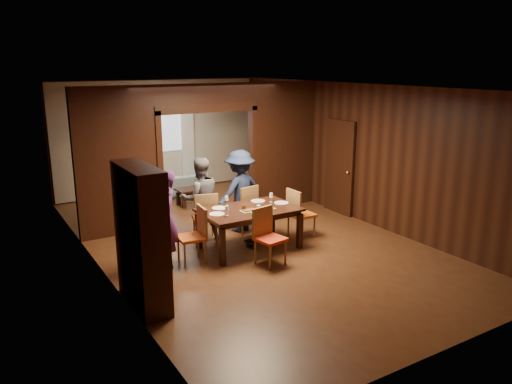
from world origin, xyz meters
TOP-DOWN VIEW (x-y plane):
  - floor at (0.00, 0.00)m, footprint 9.00×9.00m
  - ceiling at (0.00, 0.00)m, footprint 5.50×9.00m
  - room_walls at (0.00, 1.89)m, footprint 5.52×9.01m
  - person_purple at (-1.75, -0.39)m, footprint 0.52×0.67m
  - person_grey at (-0.71, 0.52)m, footprint 0.88×0.74m
  - person_navy at (0.18, 0.56)m, footprint 1.17×0.82m
  - sofa at (0.06, 3.85)m, footprint 1.79×0.70m
  - serving_bowl at (-0.04, -0.29)m, footprint 0.30×0.30m
  - dining_table at (-0.17, -0.41)m, footprint 1.75×1.09m
  - coffee_table at (0.16, 2.80)m, footprint 0.80×0.50m
  - chair_left at (-1.35, -0.48)m, footprint 0.48×0.48m
  - chair_right at (1.02, -0.39)m, footprint 0.45×0.45m
  - chair_far_l at (-0.68, 0.39)m, footprint 0.53×0.53m
  - chair_far_r at (0.20, 0.47)m, footprint 0.51×0.51m
  - chair_near at (-0.24, -1.23)m, footprint 0.51×0.51m
  - hutch at (-2.53, -1.50)m, footprint 0.40×1.20m
  - door_right at (2.70, 0.50)m, footprint 0.06×0.90m
  - window_far at (0.00, 4.44)m, footprint 1.20×0.03m
  - curtain_left at (-0.75, 4.40)m, footprint 0.35×0.06m
  - curtain_right at (0.75, 4.40)m, footprint 0.35×0.06m
  - plate_left at (-0.83, -0.41)m, footprint 0.27×0.27m
  - plate_far_l at (-0.62, -0.11)m, footprint 0.27×0.27m
  - plate_far_r at (0.22, -0.07)m, footprint 0.27×0.27m
  - plate_right at (0.53, -0.41)m, footprint 0.27×0.27m
  - plate_near at (-0.16, -0.73)m, footprint 0.27×0.27m
  - platter_a at (-0.25, -0.55)m, footprint 0.30×0.20m
  - platter_b at (0.08, -0.61)m, footprint 0.30×0.20m
  - wineglass_left at (-0.72, -0.58)m, footprint 0.08×0.08m
  - wineglass_far at (-0.42, -0.01)m, footprint 0.08×0.08m
  - wineglass_right at (0.40, -0.25)m, footprint 0.08×0.08m
  - tumbler at (-0.16, -0.72)m, footprint 0.07×0.07m
  - condiment_jar at (-0.30, -0.46)m, footprint 0.08×0.08m

SIDE VIEW (x-z plane):
  - floor at x=0.00m, z-range 0.00..0.00m
  - coffee_table at x=0.16m, z-range 0.00..0.40m
  - sofa at x=0.06m, z-range 0.00..0.52m
  - dining_table at x=-0.17m, z-range 0.00..0.76m
  - chair_left at x=-1.35m, z-range 0.00..0.97m
  - chair_right at x=1.02m, z-range 0.00..0.97m
  - chair_far_l at x=-0.68m, z-range 0.00..0.97m
  - chair_far_r at x=0.20m, z-range 0.00..0.97m
  - chair_near at x=-0.24m, z-range 0.00..0.97m
  - plate_left at x=-0.83m, z-range 0.76..0.77m
  - plate_far_l at x=-0.62m, z-range 0.76..0.77m
  - plate_far_r at x=0.22m, z-range 0.76..0.77m
  - plate_right at x=0.53m, z-range 0.76..0.77m
  - plate_near at x=-0.16m, z-range 0.76..0.77m
  - platter_a at x=-0.25m, z-range 0.76..0.80m
  - platter_b at x=0.08m, z-range 0.76..0.80m
  - serving_bowl at x=-0.04m, z-range 0.76..0.83m
  - person_grey at x=-0.71m, z-range 0.00..1.60m
  - condiment_jar at x=-0.30m, z-range 0.76..0.87m
  - person_purple at x=-1.75m, z-range 0.00..1.63m
  - person_navy at x=0.18m, z-range 0.00..1.65m
  - tumbler at x=-0.16m, z-range 0.76..0.90m
  - wineglass_left at x=-0.72m, z-range 0.76..0.94m
  - wineglass_far at x=-0.42m, z-range 0.76..0.94m
  - wineglass_right at x=0.40m, z-range 0.76..0.94m
  - hutch at x=-2.53m, z-range 0.00..2.00m
  - door_right at x=2.70m, z-range 0.00..2.10m
  - curtain_left at x=-0.75m, z-range 0.05..2.45m
  - curtain_right at x=0.75m, z-range 0.05..2.45m
  - room_walls at x=0.00m, z-range 0.06..2.96m
  - window_far at x=0.00m, z-range 1.05..2.35m
  - ceiling at x=0.00m, z-range 2.89..2.91m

